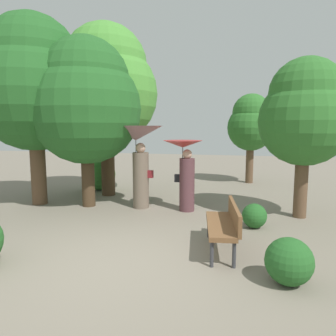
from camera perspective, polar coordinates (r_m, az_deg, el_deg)
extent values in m
plane|color=gray|center=(5.40, -9.84, -16.18)|extent=(40.00, 40.00, 0.00)
cylinder|color=#6B5B4C|center=(8.43, -4.94, -2.23)|extent=(0.43, 0.43, 1.49)
sphere|color=tan|center=(8.33, -5.01, 3.65)|extent=(0.27, 0.27, 0.27)
cylinder|color=#333338|center=(8.39, -5.81, 2.17)|extent=(0.02, 0.02, 0.83)
cone|color=gray|center=(8.35, -5.87, 6.32)|extent=(1.42, 1.42, 0.38)
cube|color=maroon|center=(8.31, -3.19, -1.11)|extent=(0.14, 0.10, 0.20)
cylinder|color=#563338|center=(8.11, 3.46, -3.05)|extent=(0.39, 0.39, 1.36)
sphere|color=tan|center=(8.00, 3.50, 2.52)|extent=(0.24, 0.24, 0.24)
cylinder|color=#333338|center=(8.05, 2.68, 1.07)|extent=(0.02, 0.02, 0.74)
cone|color=#B22D2D|center=(8.01, 2.70, 4.36)|extent=(1.00, 1.00, 0.18)
cube|color=black|center=(8.14, 1.71, -1.85)|extent=(0.14, 0.10, 0.20)
cylinder|color=#38383D|center=(6.33, 7.38, -10.43)|extent=(0.06, 0.06, 0.44)
cylinder|color=#38383D|center=(6.35, 10.50, -10.43)|extent=(0.06, 0.06, 0.44)
cylinder|color=#38383D|center=(5.07, 7.94, -15.07)|extent=(0.06, 0.06, 0.44)
cylinder|color=#38383D|center=(5.10, 11.89, -15.03)|extent=(0.06, 0.06, 0.44)
cube|color=brown|center=(5.63, 9.43, -10.19)|extent=(0.65, 1.55, 0.08)
cube|color=brown|center=(5.60, 11.95, -8.28)|extent=(0.27, 1.49, 0.35)
cylinder|color=#42301E|center=(10.05, -11.00, 7.05)|extent=(0.42, 0.42, 4.22)
sphere|color=#4C9338|center=(10.10, -11.15, 13.05)|extent=(3.16, 3.16, 3.16)
sphere|color=#4C9338|center=(10.22, -11.27, 17.76)|extent=(2.53, 2.53, 2.53)
cylinder|color=brown|center=(12.52, 14.67, 3.85)|extent=(0.28, 0.28, 2.85)
sphere|color=#2D6B28|center=(12.50, 14.77, 7.10)|extent=(1.77, 1.77, 1.77)
sphere|color=#2D6B28|center=(12.51, 14.86, 9.71)|extent=(1.42, 1.42, 1.42)
cylinder|color=#42301E|center=(8.74, -14.48, 4.58)|extent=(0.35, 0.35, 3.51)
sphere|color=#235B23|center=(8.75, -14.67, 10.33)|extent=(2.93, 2.93, 2.93)
sphere|color=#235B23|center=(8.81, -14.82, 14.89)|extent=(2.34, 2.34, 2.34)
cylinder|color=brown|center=(8.05, 23.22, 2.39)|extent=(0.31, 0.31, 3.06)
sphere|color=#2D6B28|center=(8.02, 23.50, 7.84)|extent=(2.10, 2.10, 2.10)
sphere|color=#2D6B28|center=(8.06, 23.73, 12.20)|extent=(1.68, 1.68, 1.68)
cylinder|color=brown|center=(9.43, -22.78, 6.22)|extent=(0.41, 0.41, 4.10)
sphere|color=#235B23|center=(9.47, -23.10, 12.43)|extent=(3.14, 3.14, 3.14)
sphere|color=#235B23|center=(9.59, -23.36, 17.31)|extent=(2.52, 2.52, 2.52)
sphere|color=#387F33|center=(11.04, -12.28, -1.16)|extent=(1.08, 1.08, 1.08)
sphere|color=#235B23|center=(7.07, 15.39, -8.35)|extent=(0.53, 0.53, 0.53)
sphere|color=#235B23|center=(4.79, 21.09, -15.51)|extent=(0.66, 0.66, 0.66)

